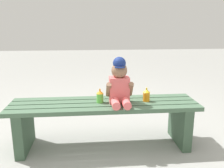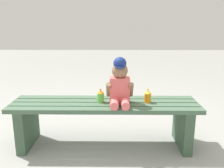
{
  "view_description": "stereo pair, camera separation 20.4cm",
  "coord_description": "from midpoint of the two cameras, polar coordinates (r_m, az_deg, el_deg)",
  "views": [
    {
      "loc": [
        -0.12,
        -2.02,
        1.1
      ],
      "look_at": [
        0.07,
        -0.05,
        0.59
      ],
      "focal_mm": 38.8,
      "sensor_mm": 36.0,
      "label": 1
    },
    {
      "loc": [
        0.09,
        -2.03,
        1.1
      ],
      "look_at": [
        0.07,
        -0.05,
        0.59
      ],
      "focal_mm": 38.8,
      "sensor_mm": 36.0,
      "label": 2
    }
  ],
  "objects": [
    {
      "name": "ground_plane",
      "position": [
        2.3,
        -4.42,
        -14.22
      ],
      "size": [
        16.0,
        16.0,
        0.0
      ],
      "primitive_type": "plane",
      "color": "#999993"
    },
    {
      "name": "park_bench",
      "position": [
        2.18,
        -4.57,
        -7.62
      ],
      "size": [
        1.65,
        0.41,
        0.41
      ],
      "color": "#47664C",
      "rests_on": "ground_plane"
    },
    {
      "name": "child_figure",
      "position": [
        2.06,
        -1.05,
        0.06
      ],
      "size": [
        0.23,
        0.27,
        0.4
      ],
      "color": "#E56666",
      "rests_on": "park_bench"
    },
    {
      "name": "sippy_cup_left",
      "position": [
        2.12,
        -5.61,
        -2.92
      ],
      "size": [
        0.06,
        0.06,
        0.12
      ],
      "color": "#66CC4C",
      "rests_on": "park_bench"
    },
    {
      "name": "sippy_cup_right",
      "position": [
        2.16,
        5.46,
        -2.62
      ],
      "size": [
        0.06,
        0.06,
        0.12
      ],
      "color": "orange",
      "rests_on": "park_bench"
    }
  ]
}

